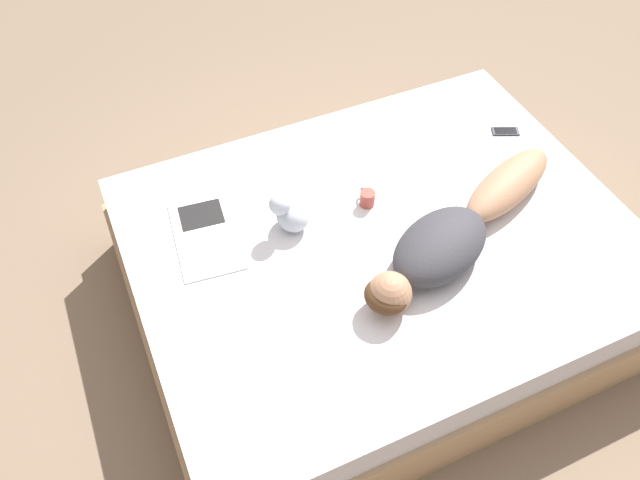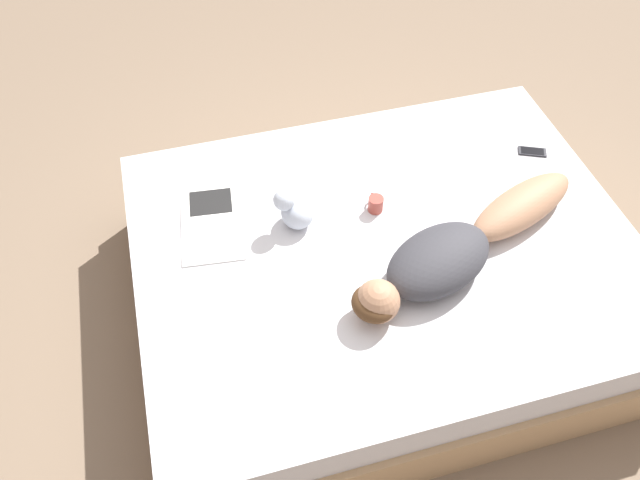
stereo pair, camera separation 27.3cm
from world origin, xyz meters
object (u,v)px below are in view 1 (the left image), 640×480
Objects in this scene: open_magazine at (206,234)px; cell_phone at (505,131)px; coffee_mug at (367,198)px; person at (456,231)px.

cell_phone is at bearing -82.43° from open_magazine.
cell_phone is at bearing -79.75° from coffee_mug.
cell_phone is at bearing -72.72° from person.
person reaches higher than open_magazine.
coffee_mug is (0.39, 0.25, -0.05)m from person.
coffee_mug is 0.93m from cell_phone.
cell_phone is (0.17, -0.92, -0.04)m from coffee_mug.
open_magazine is (0.52, 1.02, -0.08)m from person.
person is at bearing 153.30° from cell_phone.
open_magazine is 5.05× the size of coffee_mug.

